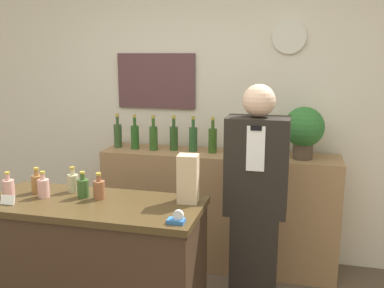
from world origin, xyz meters
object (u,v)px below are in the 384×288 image
shopkeeper (256,205)px  potted_plant (304,129)px  tape_dispenser (177,219)px  paper_bag (188,179)px

shopkeeper → potted_plant: size_ratio=3.93×
shopkeeper → tape_dispenser: (-0.34, -0.76, 0.16)m
shopkeeper → potted_plant: 0.83m
shopkeeper → potted_plant: bearing=65.1°
shopkeeper → paper_bag: size_ratio=5.62×
paper_bag → tape_dispenser: size_ratio=3.23×
shopkeeper → tape_dispenser: 0.85m
potted_plant → shopkeeper: bearing=-114.9°
potted_plant → tape_dispenser: bearing=-114.4°
tape_dispenser → potted_plant: bearing=65.6°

